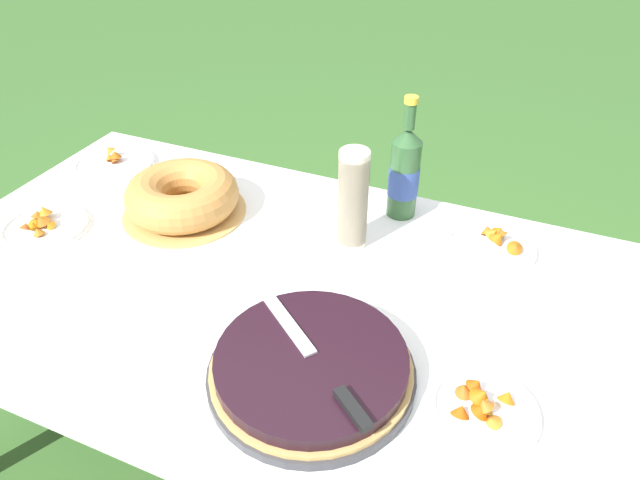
% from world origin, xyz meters
% --- Properties ---
extents(ground_plane, '(16.00, 16.00, 0.00)m').
position_xyz_m(ground_plane, '(0.00, 0.00, 0.00)').
color(ground_plane, '#3D6B2D').
extents(garden_table, '(1.76, 0.93, 0.69)m').
position_xyz_m(garden_table, '(0.00, 0.00, 0.63)').
color(garden_table, brown).
rests_on(garden_table, ground_plane).
extents(tablecloth, '(1.77, 0.94, 0.10)m').
position_xyz_m(tablecloth, '(0.00, 0.00, 0.68)').
color(tablecloth, white).
rests_on(tablecloth, garden_table).
extents(berry_tart, '(0.39, 0.39, 0.06)m').
position_xyz_m(berry_tart, '(0.15, -0.23, 0.72)').
color(berry_tart, '#38383D').
rests_on(berry_tart, tablecloth).
extents(serving_knife, '(0.31, 0.25, 0.01)m').
position_xyz_m(serving_knife, '(0.18, -0.25, 0.75)').
color(serving_knife, silver).
rests_on(serving_knife, berry_tart).
extents(bundt_cake, '(0.32, 0.32, 0.11)m').
position_xyz_m(bundt_cake, '(-0.38, 0.15, 0.74)').
color(bundt_cake, tan).
rests_on(bundt_cake, tablecloth).
extents(cup_stack, '(0.07, 0.07, 0.25)m').
position_xyz_m(cup_stack, '(0.08, 0.19, 0.82)').
color(cup_stack, beige).
rests_on(cup_stack, tablecloth).
extents(cider_bottle_green, '(0.08, 0.08, 0.32)m').
position_xyz_m(cider_bottle_green, '(0.15, 0.37, 0.81)').
color(cider_bottle_green, '#2D562D').
rests_on(cider_bottle_green, tablecloth).
extents(snack_plate_near, '(0.21, 0.21, 0.05)m').
position_xyz_m(snack_plate_near, '(0.40, 0.31, 0.70)').
color(snack_plate_near, white).
rests_on(snack_plate_near, tablecloth).
extents(snack_plate_left, '(0.19, 0.19, 0.06)m').
position_xyz_m(snack_plate_left, '(0.46, -0.19, 0.70)').
color(snack_plate_left, white).
rests_on(snack_plate_left, tablecloth).
extents(snack_plate_right, '(0.24, 0.24, 0.06)m').
position_xyz_m(snack_plate_right, '(-0.72, 0.28, 0.70)').
color(snack_plate_right, white).
rests_on(snack_plate_right, tablecloth).
extents(snack_plate_far, '(0.21, 0.21, 0.06)m').
position_xyz_m(snack_plate_far, '(-0.66, -0.06, 0.70)').
color(snack_plate_far, white).
rests_on(snack_plate_far, tablecloth).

